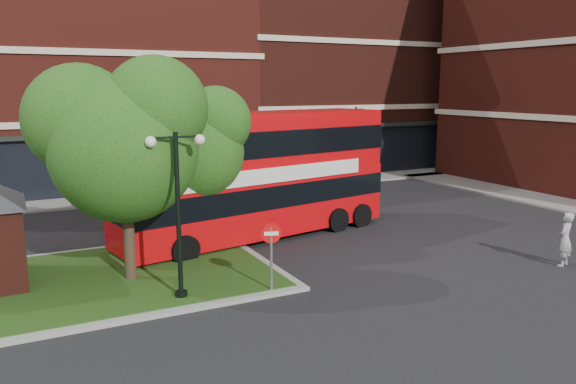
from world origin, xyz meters
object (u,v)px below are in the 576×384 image
bus (256,167)px  woman (565,239)px  car_silver (200,183)px  car_white (337,173)px

bus → woman: size_ratio=6.35×
car_silver → car_white: size_ratio=1.16×
woman → car_white: woman is taller
woman → car_silver: (-7.39, 18.48, -0.23)m
bus → car_silver: bearing=74.5°
car_silver → car_white: bearing=-89.0°
bus → woman: (8.15, -8.40, -2.04)m
bus → woman: 11.88m
bus → car_silver: size_ratio=2.85×
woman → bus: bearing=-66.6°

